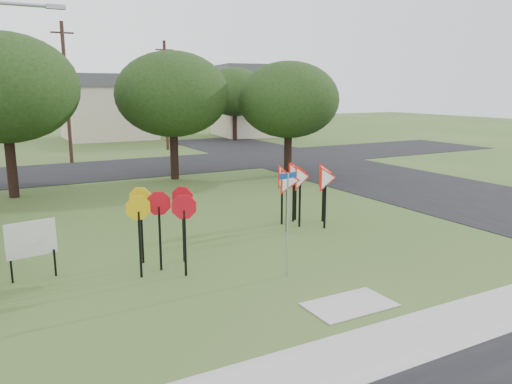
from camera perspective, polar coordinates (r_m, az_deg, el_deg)
ground at (r=13.61m, az=4.20°, el=-9.09°), size 140.00×140.00×0.00m
sidewalk at (r=10.64m, az=17.00°, el=-15.77°), size 30.00×1.60×0.02m
planting_strip at (r=9.95m, az=22.15°, el=-18.18°), size 30.00×0.80×0.02m
street_right at (r=28.44m, az=13.73°, el=1.62°), size 8.00×50.00×0.02m
street_far at (r=31.81m, az=-15.65°, el=2.57°), size 60.00×8.00×0.02m
curb_pad at (r=11.82m, az=10.65°, el=-12.56°), size 2.00×1.20×0.02m
street_name_sign at (r=12.84m, az=3.61°, el=-2.90°), size 0.56×0.14×2.75m
stop_sign_cluster at (r=13.53m, az=-10.79°, el=-2.09°), size 2.00×1.86×2.20m
yield_sign_cluster at (r=17.79m, az=5.20°, el=1.48°), size 2.91×1.56×2.28m
info_board at (r=13.98m, az=-24.30°, el=-5.14°), size 1.23×0.24×1.55m
far_pole_a at (r=35.02m, az=-20.83°, el=10.59°), size 1.40×0.24×9.00m
far_pole_b at (r=40.78m, az=-10.25°, el=10.86°), size 1.40×0.24×8.50m
house_mid at (r=51.87m, az=-16.60°, el=9.38°), size 8.40×8.40×6.20m
house_right at (r=52.93m, az=-0.45°, el=10.44°), size 8.30×8.30×7.20m
tree_near_left at (r=24.69m, az=-26.88°, el=10.54°), size 6.40×6.40×7.27m
tree_near_mid at (r=27.19m, az=-9.55°, el=10.95°), size 6.00×6.00×6.80m
tree_near_right at (r=28.00m, az=3.75°, el=10.45°), size 5.60×5.60×6.33m
tree_far_right at (r=47.53m, az=-2.47°, el=11.36°), size 6.00×6.00×6.80m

